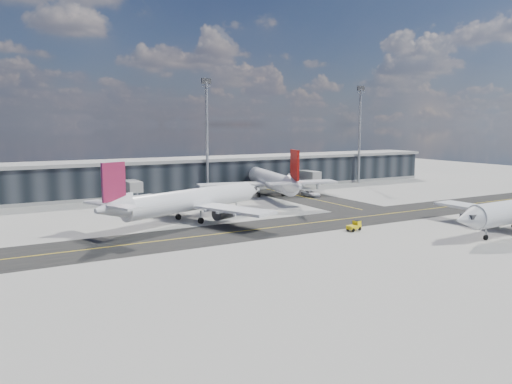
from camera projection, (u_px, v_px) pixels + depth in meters
ground at (322, 227)px, 85.73m from camera, size 300.00×300.00×0.00m
taxiway_lanes at (305, 215)px, 96.90m from camera, size 180.00×63.00×0.03m
terminal_concourse at (197, 175)px, 132.53m from camera, size 152.00×19.80×8.80m
floodlight_masts at (207, 132)px, 124.99m from camera, size 102.50×0.70×28.90m
airliner_af at (191, 200)px, 90.48m from camera, size 38.27×33.09×11.75m
airliner_redtail at (271, 180)px, 121.74m from camera, size 35.31×41.07×12.28m
baggage_tug at (355, 226)px, 83.05m from camera, size 2.77×1.76×1.62m
service_van at (311, 193)px, 122.43m from camera, size 2.61×5.56×1.54m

